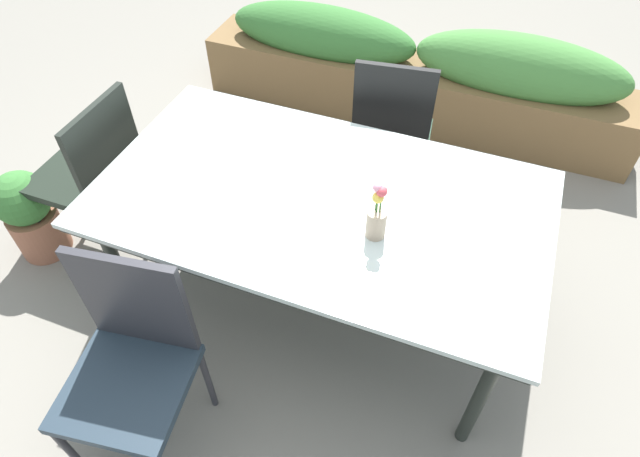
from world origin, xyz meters
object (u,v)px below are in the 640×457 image
(chair_end_left, at_px, (93,169))
(potted_plant, at_px, (29,213))
(chair_far_side, at_px, (391,132))
(chair_near_left, at_px, (132,357))
(planter_box, at_px, (415,74))
(flower_vase, at_px, (377,215))
(dining_table, at_px, (320,207))

(chair_end_left, bearing_deg, potted_plant, 117.21)
(chair_far_side, relative_size, chair_near_left, 1.05)
(chair_near_left, height_order, planter_box, chair_near_left)
(potted_plant, bearing_deg, chair_near_left, -28.37)
(flower_vase, xyz_separation_m, planter_box, (-0.26, 1.87, -0.54))
(chair_end_left, height_order, planter_box, chair_end_left)
(dining_table, height_order, chair_far_side, chair_far_side)
(dining_table, relative_size, flower_vase, 7.27)
(chair_far_side, distance_m, planter_box, 0.99)
(planter_box, distance_m, potted_plant, 2.50)
(chair_far_side, height_order, chair_near_left, chair_far_side)
(dining_table, distance_m, planter_box, 1.80)
(chair_near_left, distance_m, flower_vase, 1.03)
(planter_box, bearing_deg, chair_far_side, -84.78)
(chair_far_side, distance_m, chair_near_left, 1.68)
(chair_near_left, bearing_deg, planter_box, -108.06)
(chair_far_side, height_order, potted_plant, chair_far_side)
(dining_table, xyz_separation_m, planter_box, (0.01, 1.76, -0.38))
(chair_end_left, relative_size, chair_near_left, 0.98)
(potted_plant, bearing_deg, flower_vase, 2.23)
(chair_far_side, xyz_separation_m, planter_box, (-0.09, 0.96, -0.22))
(dining_table, height_order, planter_box, dining_table)
(chair_end_left, xyz_separation_m, planter_box, (1.21, 1.76, -0.20))
(chair_end_left, height_order, potted_plant, chair_end_left)
(dining_table, xyz_separation_m, potted_plant, (-1.56, -0.19, -0.44))
(dining_table, bearing_deg, flower_vase, -23.34)
(chair_far_side, relative_size, planter_box, 0.34)
(flower_vase, height_order, potted_plant, flower_vase)
(dining_table, xyz_separation_m, flower_vase, (0.27, -0.12, 0.16))
(planter_box, xyz_separation_m, potted_plant, (-1.57, -1.95, -0.06))
(dining_table, distance_m, chair_far_side, 0.82)
(dining_table, distance_m, flower_vase, 0.33)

